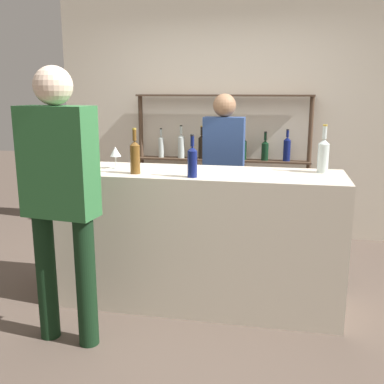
# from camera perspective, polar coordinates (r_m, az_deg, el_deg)

# --- Properties ---
(ground_plane) EXTENTS (16.00, 16.00, 0.00)m
(ground_plane) POSITION_cam_1_polar(r_m,az_deg,el_deg) (3.78, 0.00, -13.56)
(ground_plane) COLOR brown
(bar_counter) EXTENTS (2.30, 0.65, 1.07)m
(bar_counter) POSITION_cam_1_polar(r_m,az_deg,el_deg) (3.57, 0.00, -5.86)
(bar_counter) COLOR beige
(bar_counter) RESTS_ON ground_plane
(back_wall) EXTENTS (3.90, 0.12, 2.80)m
(back_wall) POSITION_cam_1_polar(r_m,az_deg,el_deg) (5.29, 4.20, 9.78)
(back_wall) COLOR beige
(back_wall) RESTS_ON ground_plane
(back_shelf) EXTENTS (1.98, 0.18, 1.63)m
(back_shelf) POSITION_cam_1_polar(r_m,az_deg,el_deg) (5.14, 3.96, 6.11)
(back_shelf) COLOR #4C3828
(back_shelf) RESTS_ON ground_plane
(counter_bottle_0) EXTENTS (0.08, 0.08, 0.35)m
(counter_bottle_0) POSITION_cam_1_polar(r_m,az_deg,el_deg) (3.69, -12.97, 5.03)
(counter_bottle_0) COLOR silver
(counter_bottle_0) RESTS_ON bar_counter
(counter_bottle_1) EXTENTS (0.08, 0.08, 0.36)m
(counter_bottle_1) POSITION_cam_1_polar(r_m,az_deg,el_deg) (3.52, 16.33, 4.59)
(counter_bottle_1) COLOR silver
(counter_bottle_1) RESTS_ON bar_counter
(counter_bottle_2) EXTENTS (0.07, 0.07, 0.34)m
(counter_bottle_2) POSITION_cam_1_polar(r_m,az_deg,el_deg) (3.36, -7.25, 4.54)
(counter_bottle_2) COLOR brown
(counter_bottle_2) RESTS_ON bar_counter
(counter_bottle_3) EXTENTS (0.07, 0.07, 0.31)m
(counter_bottle_3) POSITION_cam_1_polar(r_m,az_deg,el_deg) (3.20, 0.04, 3.98)
(counter_bottle_3) COLOR #0F1956
(counter_bottle_3) RESTS_ON bar_counter
(wine_glass) EXTENTS (0.09, 0.09, 0.17)m
(wine_glass) POSITION_cam_1_polar(r_m,az_deg,el_deg) (3.61, -9.70, 5.02)
(wine_glass) COLOR silver
(wine_glass) RESTS_ON bar_counter
(server_behind_counter) EXTENTS (0.39, 0.22, 1.65)m
(server_behind_counter) POSITION_cam_1_polar(r_m,az_deg,el_deg) (4.32, 4.03, 3.59)
(server_behind_counter) COLOR #121C33
(server_behind_counter) RESTS_ON ground_plane
(customer_left) EXTENTS (0.50, 0.26, 1.83)m
(customer_left) POSITION_cam_1_polar(r_m,az_deg,el_deg) (2.98, -16.44, 0.59)
(customer_left) COLOR black
(customer_left) RESTS_ON ground_plane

